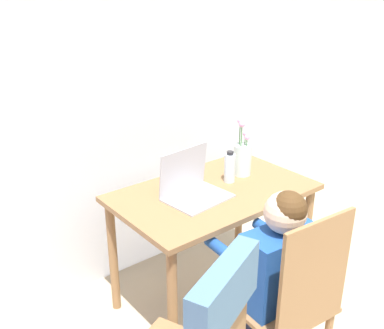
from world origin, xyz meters
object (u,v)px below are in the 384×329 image
object	(u,v)px
person_seated	(272,261)
water_bottle	(230,168)
laptop	(192,186)
flower_vase	(242,158)
chair_occupied	(289,303)

from	to	relation	value
person_seated	water_bottle	size ratio (longest dim) A/B	5.45
laptop	water_bottle	world-z (taller)	laptop
flower_vase	chair_occupied	bearing A→B (deg)	-119.98
chair_occupied	person_seated	world-z (taller)	person_seated
laptop	flower_vase	xyz separation A→B (m)	(0.41, 0.04, 0.05)
water_bottle	person_seated	bearing A→B (deg)	-116.18
water_bottle	laptop	bearing A→B (deg)	-177.40
chair_occupied	laptop	xyz separation A→B (m)	(0.02, 0.72, 0.30)
person_seated	water_bottle	xyz separation A→B (m)	(0.30, 0.61, 0.18)
person_seated	flower_vase	xyz separation A→B (m)	(0.43, 0.64, 0.20)
person_seated	water_bottle	world-z (taller)	person_seated
flower_vase	water_bottle	xyz separation A→B (m)	(-0.13, -0.03, -0.02)
person_seated	laptop	size ratio (longest dim) A/B	2.86
chair_occupied	flower_vase	distance (m)	0.94
chair_occupied	water_bottle	size ratio (longest dim) A/B	5.21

